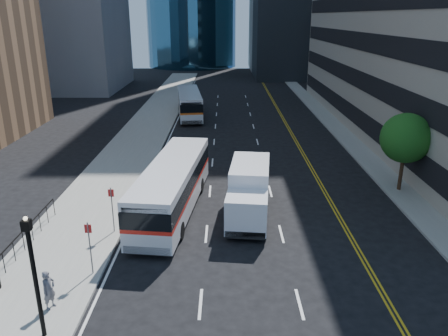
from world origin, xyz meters
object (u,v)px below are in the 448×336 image
street_tree (406,138)px  lamp_post (34,273)px  bus_rear (189,103)px  box_truck (249,191)px  bus_front (173,185)px  pedestrian (49,290)px

street_tree → lamp_post: 22.82m
bus_rear → box_truck: box_truck is taller
box_truck → bus_front: bearing=175.1°
bus_front → box_truck: (4.42, -0.86, -0.03)m
lamp_post → box_truck: (7.85, 10.10, -1.14)m
bus_rear → street_tree: bearing=-62.9°
bus_front → bus_rear: size_ratio=1.04×
lamp_post → bus_rear: size_ratio=0.41×
box_truck → bus_rear: bearing=107.6°
bus_front → box_truck: box_truck is taller
box_truck → lamp_post: bearing=-121.7°
bus_rear → box_truck: bearing=-85.5°
bus_front → box_truck: size_ratio=1.80×
street_tree → pedestrian: 22.32m
lamp_post → bus_front: lamp_post is taller
bus_rear → box_truck: size_ratio=1.73×
bus_rear → pedestrian: bus_rear is taller
bus_front → pedestrian: bearing=-105.6°
box_truck → pedestrian: box_truck is taller
lamp_post → box_truck: 12.85m
lamp_post → bus_front: 11.54m
lamp_post → box_truck: size_ratio=0.71×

